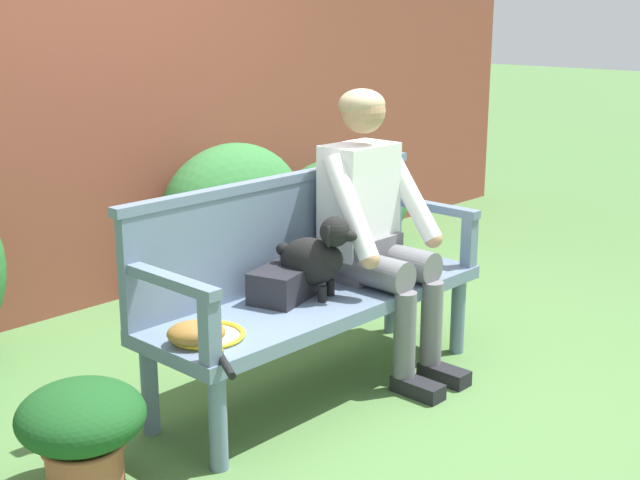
% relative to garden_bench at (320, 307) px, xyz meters
% --- Properties ---
extents(ground_plane, '(40.00, 40.00, 0.00)m').
position_rel_garden_bench_xyz_m(ground_plane, '(0.00, 0.00, -0.39)').
color(ground_plane, '#4C753D').
extents(brick_garden_fence, '(8.00, 0.30, 2.03)m').
position_rel_garden_bench_xyz_m(brick_garden_fence, '(0.00, 1.85, 0.63)').
color(brick_garden_fence, brown).
rests_on(brick_garden_fence, ground).
extents(hedge_bush_mid_left, '(1.04, 0.81, 0.65)m').
position_rel_garden_bench_xyz_m(hedge_bush_mid_left, '(1.81, 1.46, -0.06)').
color(hedge_bush_mid_left, '#337538').
rests_on(hedge_bush_mid_left, ground).
extents(hedge_bush_far_left, '(1.02, 0.65, 0.87)m').
position_rel_garden_bench_xyz_m(hedge_bush_far_left, '(0.79, 1.47, 0.05)').
color(hedge_bush_far_left, '#337538').
rests_on(hedge_bush_far_left, ground).
extents(garden_bench, '(1.70, 0.54, 0.44)m').
position_rel_garden_bench_xyz_m(garden_bench, '(0.00, 0.00, 0.00)').
color(garden_bench, slate).
rests_on(garden_bench, ground).
extents(bench_backrest, '(1.74, 0.06, 0.50)m').
position_rel_garden_bench_xyz_m(bench_backrest, '(0.00, 0.24, 0.31)').
color(bench_backrest, slate).
rests_on(bench_backrest, garden_bench).
extents(bench_armrest_left_end, '(0.06, 0.54, 0.28)m').
position_rel_garden_bench_xyz_m(bench_armrest_left_end, '(-0.81, -0.09, 0.26)').
color(bench_armrest_left_end, slate).
rests_on(bench_armrest_left_end, garden_bench).
extents(bench_armrest_right_end, '(0.06, 0.54, 0.28)m').
position_rel_garden_bench_xyz_m(bench_armrest_right_end, '(0.81, -0.09, 0.26)').
color(bench_armrest_right_end, slate).
rests_on(bench_armrest_right_end, garden_bench).
extents(person_seated, '(0.56, 0.67, 1.31)m').
position_rel_garden_bench_xyz_m(person_seated, '(0.34, -0.02, 0.33)').
color(person_seated, black).
rests_on(person_seated, ground).
extents(dog_on_bench, '(0.26, 0.36, 0.37)m').
position_rel_garden_bench_xyz_m(dog_on_bench, '(-0.03, -0.01, 0.24)').
color(dog_on_bench, black).
rests_on(dog_on_bench, garden_bench).
extents(tennis_racket, '(0.41, 0.57, 0.03)m').
position_rel_garden_bench_xyz_m(tennis_racket, '(-0.67, -0.05, 0.07)').
color(tennis_racket, yellow).
rests_on(tennis_racket, garden_bench).
extents(baseball_glove, '(0.28, 0.27, 0.09)m').
position_rel_garden_bench_xyz_m(baseball_glove, '(-0.73, -0.05, 0.10)').
color(baseball_glove, '#9E6B2D').
rests_on(baseball_glove, garden_bench).
extents(sports_bag, '(0.32, 0.27, 0.14)m').
position_rel_garden_bench_xyz_m(sports_bag, '(-0.16, 0.08, 0.13)').
color(sports_bag, '#232328').
rests_on(sports_bag, garden_bench).
extents(potted_plant, '(0.45, 0.45, 0.41)m').
position_rel_garden_bench_xyz_m(potted_plant, '(-1.20, 0.01, -0.14)').
color(potted_plant, '#A85B3D').
rests_on(potted_plant, ground).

